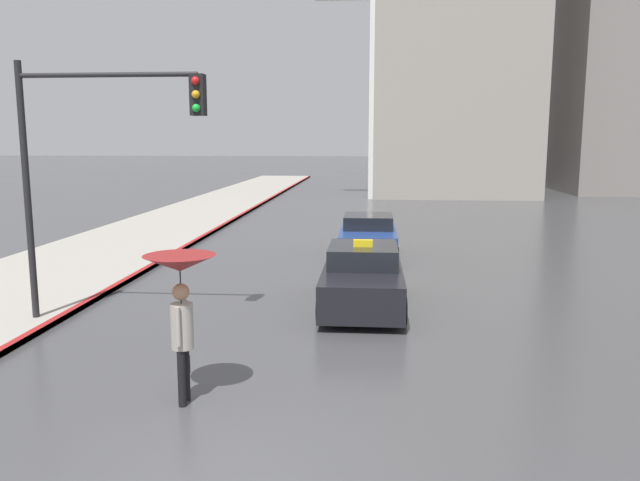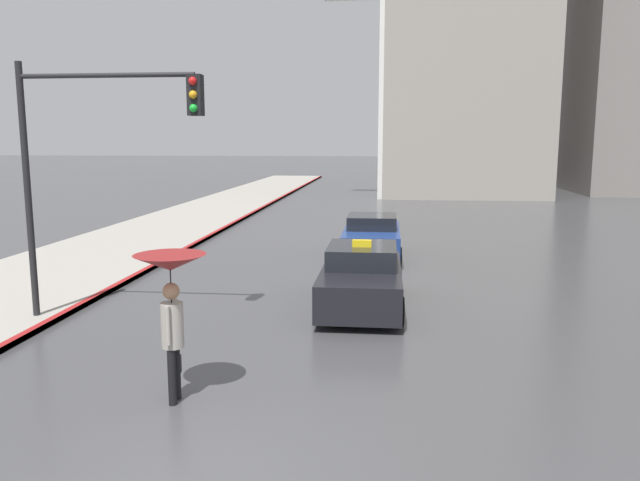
{
  "view_description": "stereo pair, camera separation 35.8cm",
  "coord_description": "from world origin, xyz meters",
  "px_view_note": "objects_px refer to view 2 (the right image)",
  "views": [
    {
      "loc": [
        1.73,
        -6.38,
        3.84
      ],
      "look_at": [
        0.46,
        8.79,
        1.4
      ],
      "focal_mm": 35.0,
      "sensor_mm": 36.0,
      "label": 1
    },
    {
      "loc": [
        2.09,
        -6.35,
        3.84
      ],
      "look_at": [
        0.46,
        8.79,
        1.4
      ],
      "focal_mm": 35.0,
      "sensor_mm": 36.0,
      "label": 2
    }
  ],
  "objects_px": {
    "taxi": "(362,279)",
    "traffic_light": "(96,142)",
    "sedan_red": "(372,238)",
    "pedestrian_with_umbrella": "(171,286)",
    "monument_cross": "(387,37)"
  },
  "relations": [
    {
      "from": "sedan_red",
      "to": "traffic_light",
      "type": "bearing_deg",
      "value": 55.95
    },
    {
      "from": "taxi",
      "to": "sedan_red",
      "type": "bearing_deg",
      "value": -90.77
    },
    {
      "from": "taxi",
      "to": "traffic_light",
      "type": "distance_m",
      "value": 6.49
    },
    {
      "from": "traffic_light",
      "to": "monument_cross",
      "type": "relative_size",
      "value": 0.29
    },
    {
      "from": "pedestrian_with_umbrella",
      "to": "sedan_red",
      "type": "bearing_deg",
      "value": -14.32
    },
    {
      "from": "traffic_light",
      "to": "monument_cross",
      "type": "distance_m",
      "value": 30.9
    },
    {
      "from": "taxi",
      "to": "traffic_light",
      "type": "height_order",
      "value": "traffic_light"
    },
    {
      "from": "sedan_red",
      "to": "monument_cross",
      "type": "bearing_deg",
      "value": -90.77
    },
    {
      "from": "sedan_red",
      "to": "pedestrian_with_umbrella",
      "type": "height_order",
      "value": "pedestrian_with_umbrella"
    },
    {
      "from": "taxi",
      "to": "monument_cross",
      "type": "distance_m",
      "value": 29.42
    },
    {
      "from": "traffic_light",
      "to": "monument_cross",
      "type": "xyz_separation_m",
      "value": [
        5.73,
        29.63,
        6.65
      ]
    },
    {
      "from": "taxi",
      "to": "pedestrian_with_umbrella",
      "type": "height_order",
      "value": "pedestrian_with_umbrella"
    },
    {
      "from": "sedan_red",
      "to": "traffic_light",
      "type": "height_order",
      "value": "traffic_light"
    },
    {
      "from": "taxi",
      "to": "sedan_red",
      "type": "xyz_separation_m",
      "value": [
        0.08,
        6.15,
        -0.0
      ]
    },
    {
      "from": "monument_cross",
      "to": "taxi",
      "type": "bearing_deg",
      "value": -90.77
    }
  ]
}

